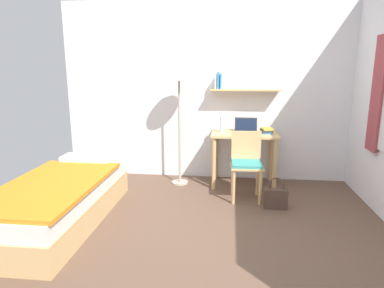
{
  "coord_description": "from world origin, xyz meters",
  "views": [
    {
      "loc": [
        0.29,
        -2.99,
        1.65
      ],
      "look_at": [
        -0.11,
        0.51,
        0.85
      ],
      "focal_mm": 31.55,
      "sensor_mm": 36.0,
      "label": 1
    }
  ],
  "objects_px": {
    "bed": "(59,201)",
    "desk": "(244,143)",
    "handbag": "(276,198)",
    "desk_chair": "(246,162)",
    "standing_lamp": "(179,79)",
    "water_bottle": "(222,124)",
    "laptop": "(246,129)",
    "book_stack": "(267,131)"
  },
  "relations": [
    {
      "from": "bed",
      "to": "desk",
      "type": "bearing_deg",
      "value": 35.3
    },
    {
      "from": "handbag",
      "to": "desk_chair",
      "type": "bearing_deg",
      "value": 138.96
    },
    {
      "from": "desk_chair",
      "to": "handbag",
      "type": "bearing_deg",
      "value": -41.04
    },
    {
      "from": "desk",
      "to": "standing_lamp",
      "type": "relative_size",
      "value": 0.54
    },
    {
      "from": "desk",
      "to": "water_bottle",
      "type": "bearing_deg",
      "value": 173.64
    },
    {
      "from": "standing_lamp",
      "to": "handbag",
      "type": "bearing_deg",
      "value": -30.93
    },
    {
      "from": "laptop",
      "to": "water_bottle",
      "type": "bearing_deg",
      "value": -175.08
    },
    {
      "from": "desk_chair",
      "to": "handbag",
      "type": "height_order",
      "value": "desk_chair"
    },
    {
      "from": "laptop",
      "to": "water_bottle",
      "type": "xyz_separation_m",
      "value": [
        -0.34,
        -0.03,
        0.06
      ]
    },
    {
      "from": "desk",
      "to": "laptop",
      "type": "distance_m",
      "value": 0.21
    },
    {
      "from": "bed",
      "to": "desk_chair",
      "type": "height_order",
      "value": "desk_chair"
    },
    {
      "from": "desk",
      "to": "desk_chair",
      "type": "height_order",
      "value": "desk_chair"
    },
    {
      "from": "standing_lamp",
      "to": "book_stack",
      "type": "xyz_separation_m",
      "value": [
        1.22,
        0.09,
        -0.71
      ]
    },
    {
      "from": "bed",
      "to": "desk_chair",
      "type": "xyz_separation_m",
      "value": [
        2.05,
        0.92,
        0.24
      ]
    },
    {
      "from": "standing_lamp",
      "to": "book_stack",
      "type": "height_order",
      "value": "standing_lamp"
    },
    {
      "from": "laptop",
      "to": "standing_lamp",
      "type": "bearing_deg",
      "value": -172.49
    },
    {
      "from": "bed",
      "to": "desk_chair",
      "type": "relative_size",
      "value": 2.39
    },
    {
      "from": "bed",
      "to": "water_bottle",
      "type": "relative_size",
      "value": 9.31
    },
    {
      "from": "desk",
      "to": "standing_lamp",
      "type": "height_order",
      "value": "standing_lamp"
    },
    {
      "from": "book_stack",
      "to": "handbag",
      "type": "height_order",
      "value": "book_stack"
    },
    {
      "from": "standing_lamp",
      "to": "laptop",
      "type": "xyz_separation_m",
      "value": [
        0.93,
        0.12,
        -0.69
      ]
    },
    {
      "from": "laptop",
      "to": "book_stack",
      "type": "relative_size",
      "value": 1.36
    },
    {
      "from": "water_bottle",
      "to": "book_stack",
      "type": "relative_size",
      "value": 0.93
    },
    {
      "from": "desk_chair",
      "to": "laptop",
      "type": "relative_size",
      "value": 2.66
    },
    {
      "from": "laptop",
      "to": "book_stack",
      "type": "height_order",
      "value": "laptop"
    },
    {
      "from": "desk_chair",
      "to": "laptop",
      "type": "xyz_separation_m",
      "value": [
        0.01,
        0.58,
        0.32
      ]
    },
    {
      "from": "laptop",
      "to": "handbag",
      "type": "bearing_deg",
      "value": -69.11
    },
    {
      "from": "bed",
      "to": "book_stack",
      "type": "bearing_deg",
      "value": 32.19
    },
    {
      "from": "desk",
      "to": "desk_chair",
      "type": "bearing_deg",
      "value": -88.56
    },
    {
      "from": "book_stack",
      "to": "handbag",
      "type": "xyz_separation_m",
      "value": [
        0.05,
        -0.85,
        -0.66
      ]
    },
    {
      "from": "desk",
      "to": "standing_lamp",
      "type": "bearing_deg",
      "value": -176.33
    },
    {
      "from": "bed",
      "to": "handbag",
      "type": "relative_size",
      "value": 5.3
    },
    {
      "from": "standing_lamp",
      "to": "water_bottle",
      "type": "bearing_deg",
      "value": 8.98
    },
    {
      "from": "standing_lamp",
      "to": "water_bottle",
      "type": "height_order",
      "value": "standing_lamp"
    },
    {
      "from": "water_bottle",
      "to": "book_stack",
      "type": "xyz_separation_m",
      "value": [
        0.62,
        -0.0,
        -0.08
      ]
    },
    {
      "from": "laptop",
      "to": "desk_chair",
      "type": "bearing_deg",
      "value": -90.76
    },
    {
      "from": "bed",
      "to": "standing_lamp",
      "type": "bearing_deg",
      "value": 50.92
    },
    {
      "from": "water_bottle",
      "to": "book_stack",
      "type": "bearing_deg",
      "value": -0.23
    },
    {
      "from": "desk_chair",
      "to": "standing_lamp",
      "type": "bearing_deg",
      "value": 153.53
    },
    {
      "from": "desk",
      "to": "book_stack",
      "type": "bearing_deg",
      "value": 6.12
    },
    {
      "from": "desk_chair",
      "to": "standing_lamp",
      "type": "height_order",
      "value": "standing_lamp"
    },
    {
      "from": "bed",
      "to": "book_stack",
      "type": "height_order",
      "value": "book_stack"
    }
  ]
}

